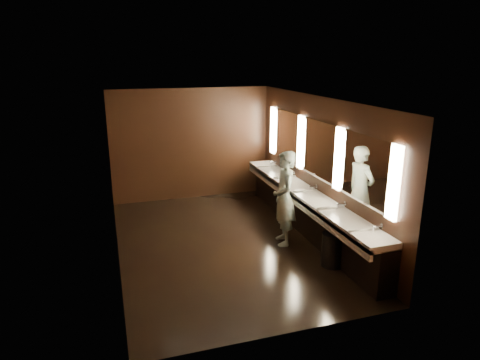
# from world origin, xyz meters

# --- Properties ---
(floor) EXTENTS (6.00, 6.00, 0.00)m
(floor) POSITION_xyz_m (0.00, 0.00, 0.00)
(floor) COLOR black
(floor) RESTS_ON ground
(ceiling) EXTENTS (4.00, 6.00, 0.02)m
(ceiling) POSITION_xyz_m (0.00, 0.00, 2.80)
(ceiling) COLOR #2D2D2B
(ceiling) RESTS_ON wall_back
(wall_back) EXTENTS (4.00, 0.02, 2.80)m
(wall_back) POSITION_xyz_m (0.00, 3.00, 1.40)
(wall_back) COLOR black
(wall_back) RESTS_ON floor
(wall_front) EXTENTS (4.00, 0.02, 2.80)m
(wall_front) POSITION_xyz_m (0.00, -3.00, 1.40)
(wall_front) COLOR black
(wall_front) RESTS_ON floor
(wall_left) EXTENTS (0.02, 6.00, 2.80)m
(wall_left) POSITION_xyz_m (-2.00, 0.00, 1.40)
(wall_left) COLOR black
(wall_left) RESTS_ON floor
(wall_right) EXTENTS (0.02, 6.00, 2.80)m
(wall_right) POSITION_xyz_m (2.00, 0.00, 1.40)
(wall_right) COLOR black
(wall_right) RESTS_ON floor
(sink_counter) EXTENTS (0.55, 5.40, 1.01)m
(sink_counter) POSITION_xyz_m (1.79, 0.00, 0.50)
(sink_counter) COLOR black
(sink_counter) RESTS_ON floor
(mirror_band) EXTENTS (0.06, 5.03, 1.15)m
(mirror_band) POSITION_xyz_m (1.98, -0.00, 1.75)
(mirror_band) COLOR #FCE7BB
(mirror_band) RESTS_ON wall_right
(person) EXTENTS (0.56, 0.74, 1.85)m
(person) POSITION_xyz_m (1.13, -0.32, 0.92)
(person) COLOR #8DC9D2
(person) RESTS_ON floor
(trash_bin) EXTENTS (0.43, 0.43, 0.60)m
(trash_bin) POSITION_xyz_m (1.58, -1.46, 0.30)
(trash_bin) COLOR black
(trash_bin) RESTS_ON floor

